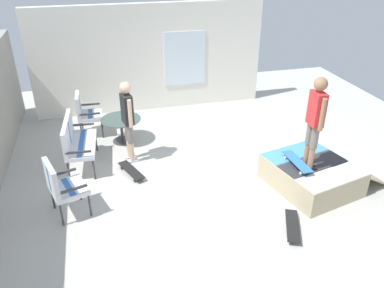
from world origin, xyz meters
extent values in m
cube|color=beige|center=(0.00, 0.00, -0.05)|extent=(12.00, 12.00, 0.10)
cube|color=white|center=(3.80, 0.50, 1.38)|extent=(0.20, 6.00, 2.76)
cube|color=silver|center=(3.69, -0.40, 1.35)|extent=(0.03, 1.10, 1.40)
cube|color=tan|center=(-0.71, -1.76, 0.25)|extent=(1.76, 1.65, 0.49)
cube|color=silver|center=(-1.19, -1.88, 0.50)|extent=(0.76, 1.37, 0.01)
cube|color=#333338|center=(-0.71, -1.76, 0.50)|extent=(0.76, 1.37, 0.01)
cube|color=#4C99D8|center=(-0.22, -1.65, 0.50)|extent=(0.76, 1.37, 0.01)
cylinder|color=#B2B2B7|center=(-0.86, -1.14, 0.47)|extent=(1.41, 0.38, 0.05)
cube|color=tan|center=(-0.48, -2.71, 0.22)|extent=(1.58, 1.02, 0.41)
cylinder|color=#38383D|center=(0.55, 2.17, 0.22)|extent=(0.04, 0.04, 0.44)
cylinder|color=#38383D|center=(1.72, 2.09, 0.22)|extent=(0.04, 0.04, 0.44)
cylinder|color=#38383D|center=(0.58, 2.64, 0.22)|extent=(0.04, 0.04, 0.44)
cylinder|color=#38383D|center=(1.75, 2.56, 0.22)|extent=(0.04, 0.04, 0.44)
cube|color=silver|center=(1.15, 2.36, 0.48)|extent=(1.29, 0.64, 0.08)
cube|color=#3872C6|center=(1.15, 2.36, 0.52)|extent=(1.21, 0.18, 0.00)
cube|color=silver|center=(1.17, 2.60, 0.77)|extent=(1.25, 0.17, 0.50)
cube|color=#3872C6|center=(1.17, 2.60, 0.77)|extent=(0.11, 0.09, 0.46)
cube|color=#38383D|center=(0.55, 2.40, 0.64)|extent=(0.07, 0.47, 0.04)
cube|color=#38383D|center=(1.75, 2.32, 0.64)|extent=(0.07, 0.47, 0.04)
cylinder|color=#38383D|center=(2.30, 1.93, 0.22)|extent=(0.04, 0.04, 0.44)
cylinder|color=#38383D|center=(2.84, 1.92, 0.22)|extent=(0.04, 0.04, 0.44)
cylinder|color=#38383D|center=(2.31, 2.40, 0.22)|extent=(0.04, 0.04, 0.44)
cylinder|color=#38383D|center=(2.85, 2.39, 0.22)|extent=(0.04, 0.04, 0.44)
cube|color=silver|center=(2.57, 2.16, 0.48)|extent=(0.63, 0.57, 0.08)
cube|color=#3872C6|center=(2.57, 2.16, 0.52)|extent=(0.58, 0.11, 0.00)
cube|color=silver|center=(2.58, 2.39, 0.77)|extent=(0.62, 0.10, 0.50)
cube|color=#3872C6|center=(2.58, 2.39, 0.77)|extent=(0.10, 0.09, 0.46)
cube|color=#38383D|center=(2.28, 2.16, 0.64)|extent=(0.05, 0.47, 0.04)
cube|color=#38383D|center=(2.86, 2.15, 0.64)|extent=(0.05, 0.47, 0.04)
cylinder|color=#38383D|center=(-0.58, 2.27, 0.22)|extent=(0.04, 0.04, 0.44)
cylinder|color=#38383D|center=(-0.06, 2.44, 0.22)|extent=(0.04, 0.04, 0.44)
cylinder|color=#38383D|center=(-0.72, 2.72, 0.22)|extent=(0.04, 0.04, 0.44)
cylinder|color=#38383D|center=(-0.21, 2.89, 0.22)|extent=(0.04, 0.04, 0.44)
cube|color=silver|center=(-0.39, 2.58, 0.48)|extent=(0.76, 0.71, 0.08)
cube|color=#3872C6|center=(-0.39, 2.58, 0.52)|extent=(0.58, 0.27, 0.00)
cube|color=silver|center=(-0.46, 2.80, 0.77)|extent=(0.61, 0.27, 0.50)
cube|color=#3872C6|center=(-0.46, 2.80, 0.77)|extent=(0.12, 0.11, 0.46)
cube|color=#38383D|center=(-0.67, 2.49, 0.64)|extent=(0.18, 0.46, 0.04)
cube|color=#38383D|center=(-0.11, 2.67, 0.64)|extent=(0.18, 0.46, 0.04)
cylinder|color=#38383D|center=(2.00, 1.50, 0.28)|extent=(0.06, 0.06, 0.55)
cylinder|color=#38383D|center=(2.00, 1.50, 0.01)|extent=(0.44, 0.44, 0.03)
cylinder|color=#425651|center=(2.00, 1.50, 0.56)|extent=(0.90, 0.90, 0.02)
cube|color=silver|center=(1.02, 1.39, 0.03)|extent=(0.15, 0.26, 0.05)
cylinder|color=beige|center=(1.02, 1.39, 0.25)|extent=(0.10, 0.10, 0.41)
cylinder|color=slate|center=(1.02, 1.39, 0.66)|extent=(0.13, 0.13, 0.41)
cube|color=silver|center=(1.18, 1.42, 0.03)|extent=(0.15, 0.26, 0.05)
cylinder|color=beige|center=(1.18, 1.42, 0.25)|extent=(0.10, 0.10, 0.41)
cylinder|color=slate|center=(1.18, 1.42, 0.66)|extent=(0.13, 0.13, 0.41)
cube|color=#262628|center=(1.10, 1.40, 1.17)|extent=(0.35, 0.24, 0.60)
sphere|color=beige|center=(1.10, 1.40, 1.62)|extent=(0.23, 0.23, 0.23)
cylinder|color=beige|center=(0.91, 1.36, 1.15)|extent=(0.08, 0.08, 0.57)
cylinder|color=beige|center=(1.30, 1.44, 1.15)|extent=(0.08, 0.08, 0.57)
cube|color=black|center=(-0.88, -1.59, 0.53)|extent=(0.12, 0.25, 0.05)
cylinder|color=#9E7051|center=(-0.88, -1.59, 0.75)|extent=(0.10, 0.10, 0.40)
cylinder|color=slate|center=(-0.88, -1.59, 1.15)|extent=(0.13, 0.13, 0.40)
cube|color=black|center=(-0.71, -1.60, 0.53)|extent=(0.12, 0.25, 0.05)
cylinder|color=#9E7051|center=(-0.71, -1.60, 0.75)|extent=(0.10, 0.10, 0.40)
cylinder|color=slate|center=(-0.71, -1.60, 1.15)|extent=(0.13, 0.13, 0.40)
cube|color=red|center=(-0.79, -1.59, 1.64)|extent=(0.33, 0.20, 0.59)
sphere|color=#9E7051|center=(-0.79, -1.59, 2.08)|extent=(0.23, 0.23, 0.23)
cylinder|color=#9E7051|center=(-0.99, -1.58, 1.62)|extent=(0.08, 0.08, 0.56)
cylinder|color=#9E7051|center=(-0.59, -1.60, 1.62)|extent=(0.08, 0.08, 0.56)
cube|color=black|center=(0.55, 1.46, 0.09)|extent=(0.82, 0.47, 0.02)
cylinder|color=#333333|center=(0.84, 1.49, 0.03)|extent=(0.06, 0.05, 0.06)
cylinder|color=#333333|center=(0.78, 1.64, 0.03)|extent=(0.06, 0.05, 0.06)
cylinder|color=#333333|center=(0.32, 1.29, 0.03)|extent=(0.06, 0.05, 0.06)
cylinder|color=#333333|center=(0.26, 1.44, 0.03)|extent=(0.06, 0.05, 0.06)
cube|color=black|center=(-1.75, -0.86, 0.09)|extent=(0.81, 0.51, 0.02)
cylinder|color=silver|center=(-1.53, -1.05, 0.03)|extent=(0.06, 0.05, 0.06)
cylinder|color=silver|center=(-1.47, -0.90, 0.03)|extent=(0.06, 0.05, 0.06)
cylinder|color=silver|center=(-2.04, -0.82, 0.03)|extent=(0.06, 0.05, 0.06)
cylinder|color=silver|center=(-1.98, -0.68, 0.03)|extent=(0.06, 0.05, 0.06)
cube|color=#3372B2|center=(-0.71, -1.43, 0.60)|extent=(0.81, 0.22, 0.01)
cylinder|color=silver|center=(-0.42, -1.50, 0.53)|extent=(0.06, 0.03, 0.06)
cylinder|color=silver|center=(-0.43, -1.34, 0.53)|extent=(0.06, 0.03, 0.06)
cylinder|color=silver|center=(-0.98, -1.52, 0.53)|extent=(0.06, 0.03, 0.06)
cylinder|color=silver|center=(-0.99, -1.36, 0.53)|extent=(0.06, 0.03, 0.06)
camera|label=1|loc=(-6.01, 1.90, 4.19)|focal=36.00mm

